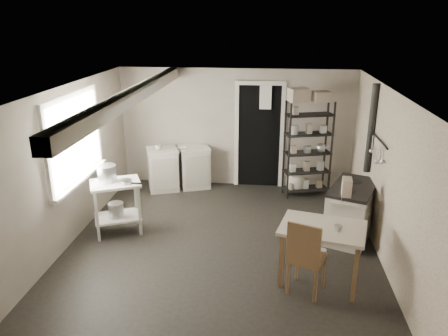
# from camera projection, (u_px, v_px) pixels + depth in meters

# --- Properties ---
(floor) EXTENTS (5.00, 5.00, 0.00)m
(floor) POSITION_uv_depth(u_px,v_px,m) (222.00, 244.00, 6.50)
(floor) COLOR black
(floor) RESTS_ON ground
(ceiling) EXTENTS (5.00, 5.00, 0.00)m
(ceiling) POSITION_uv_depth(u_px,v_px,m) (222.00, 89.00, 5.74)
(ceiling) COLOR silver
(ceiling) RESTS_ON wall_back
(wall_back) EXTENTS (4.50, 0.02, 2.30)m
(wall_back) POSITION_uv_depth(u_px,v_px,m) (236.00, 129.00, 8.47)
(wall_back) COLOR #A49A8C
(wall_back) RESTS_ON ground
(wall_front) EXTENTS (4.50, 0.02, 2.30)m
(wall_front) POSITION_uv_depth(u_px,v_px,m) (189.00, 268.00, 3.77)
(wall_front) COLOR #A49A8C
(wall_front) RESTS_ON ground
(wall_left) EXTENTS (0.02, 5.00, 2.30)m
(wall_left) POSITION_uv_depth(u_px,v_px,m) (68.00, 166.00, 6.35)
(wall_left) COLOR #A49A8C
(wall_left) RESTS_ON ground
(wall_right) EXTENTS (0.02, 5.00, 2.30)m
(wall_right) POSITION_uv_depth(u_px,v_px,m) (387.00, 178.00, 5.89)
(wall_right) COLOR #A49A8C
(wall_right) RESTS_ON ground
(window) EXTENTS (0.12, 1.76, 1.28)m
(window) POSITION_uv_depth(u_px,v_px,m) (73.00, 139.00, 6.42)
(window) COLOR white
(window) RESTS_ON wall_left
(doorway) EXTENTS (0.96, 0.10, 2.08)m
(doorway) POSITION_uv_depth(u_px,v_px,m) (259.00, 137.00, 8.44)
(doorway) COLOR white
(doorway) RESTS_ON ground
(ceiling_beam) EXTENTS (0.18, 5.00, 0.18)m
(ceiling_beam) POSITION_uv_depth(u_px,v_px,m) (133.00, 95.00, 5.90)
(ceiling_beam) COLOR white
(ceiling_beam) RESTS_ON ceiling
(wallpaper_panel) EXTENTS (0.01, 5.00, 2.30)m
(wallpaper_panel) POSITION_uv_depth(u_px,v_px,m) (386.00, 178.00, 5.89)
(wallpaper_panel) COLOR #C1B39D
(wallpaper_panel) RESTS_ON wall_right
(utensil_rail) EXTENTS (0.06, 1.20, 0.44)m
(utensil_rail) POSITION_uv_depth(u_px,v_px,m) (376.00, 137.00, 6.33)
(utensil_rail) COLOR silver
(utensil_rail) RESTS_ON wall_right
(prep_table) EXTENTS (0.88, 0.78, 0.84)m
(prep_table) POSITION_uv_depth(u_px,v_px,m) (117.00, 209.00, 6.74)
(prep_table) COLOR white
(prep_table) RESTS_ON ground
(stockpot) EXTENTS (0.29, 0.29, 0.30)m
(stockpot) POSITION_uv_depth(u_px,v_px,m) (107.00, 175.00, 6.61)
(stockpot) COLOR silver
(stockpot) RESTS_ON prep_table
(saucepan) EXTENTS (0.18, 0.18, 0.10)m
(saucepan) POSITION_uv_depth(u_px,v_px,m) (126.00, 183.00, 6.54)
(saucepan) COLOR silver
(saucepan) RESTS_ON prep_table
(bucket) EXTENTS (0.27, 0.27, 0.25)m
(bucket) POSITION_uv_depth(u_px,v_px,m) (116.00, 211.00, 6.71)
(bucket) COLOR silver
(bucket) RESTS_ON prep_table
(base_cabinets) EXTENTS (1.35, 0.93, 0.82)m
(base_cabinets) POSITION_uv_depth(u_px,v_px,m) (179.00, 165.00, 8.51)
(base_cabinets) COLOR beige
(base_cabinets) RESTS_ON ground
(mixing_bowl) EXTENTS (0.31, 0.31, 0.06)m
(mixing_bowl) POSITION_uv_depth(u_px,v_px,m) (182.00, 143.00, 8.24)
(mixing_bowl) COLOR silver
(mixing_bowl) RESTS_ON base_cabinets
(counter_cup) EXTENTS (0.15, 0.15, 0.10)m
(counter_cup) POSITION_uv_depth(u_px,v_px,m) (158.00, 142.00, 8.22)
(counter_cup) COLOR silver
(counter_cup) RESTS_ON base_cabinets
(shelf_rack) EXTENTS (0.90, 0.55, 1.79)m
(shelf_rack) POSITION_uv_depth(u_px,v_px,m) (308.00, 146.00, 8.01)
(shelf_rack) COLOR black
(shelf_rack) RESTS_ON ground
(shelf_jar) EXTENTS (0.11, 0.11, 0.18)m
(shelf_jar) POSITION_uv_depth(u_px,v_px,m) (294.00, 124.00, 7.95)
(shelf_jar) COLOR silver
(shelf_jar) RESTS_ON shelf_rack
(storage_box_a) EXTENTS (0.42, 0.40, 0.23)m
(storage_box_a) POSITION_uv_depth(u_px,v_px,m) (299.00, 89.00, 7.64)
(storage_box_a) COLOR beige
(storage_box_a) RESTS_ON shelf_rack
(storage_box_b) EXTENTS (0.35, 0.34, 0.18)m
(storage_box_b) POSITION_uv_depth(u_px,v_px,m) (321.00, 90.00, 7.65)
(storage_box_b) COLOR beige
(storage_box_b) RESTS_ON shelf_rack
(stove) EXTENTS (0.93, 1.19, 0.83)m
(stove) POSITION_uv_depth(u_px,v_px,m) (351.00, 210.00, 6.60)
(stove) COLOR beige
(stove) RESTS_ON ground
(stovepipe) EXTENTS (0.14, 0.14, 1.40)m
(stovepipe) POSITION_uv_depth(u_px,v_px,m) (372.00, 129.00, 6.63)
(stovepipe) COLOR black
(stovepipe) RESTS_ON stove
(side_ledge) EXTENTS (0.52, 0.32, 0.76)m
(side_ledge) POSITION_uv_depth(u_px,v_px,m) (346.00, 222.00, 6.23)
(side_ledge) COLOR white
(side_ledge) RESTS_ON ground
(oats_box) EXTENTS (0.15, 0.23, 0.32)m
(oats_box) POSITION_uv_depth(u_px,v_px,m) (347.00, 183.00, 6.08)
(oats_box) COLOR beige
(oats_box) RESTS_ON side_ledge
(work_table) EXTENTS (1.16, 0.93, 0.77)m
(work_table) POSITION_uv_depth(u_px,v_px,m) (320.00, 255.00, 5.47)
(work_table) COLOR beige
(work_table) RESTS_ON ground
(table_cup) EXTENTS (0.12, 0.12, 0.09)m
(table_cup) POSITION_uv_depth(u_px,v_px,m) (338.00, 229.00, 5.21)
(table_cup) COLOR silver
(table_cup) RESTS_ON work_table
(chair) EXTENTS (0.53, 0.55, 0.98)m
(chair) POSITION_uv_depth(u_px,v_px,m) (307.00, 256.00, 5.25)
(chair) COLOR brown
(chair) RESTS_ON ground
(flour_sack) EXTENTS (0.43, 0.39, 0.45)m
(flour_sack) POSITION_uv_depth(u_px,v_px,m) (296.00, 181.00, 8.31)
(flour_sack) COLOR white
(flour_sack) RESTS_ON ground
(floor_crock) EXTENTS (0.12, 0.12, 0.14)m
(floor_crock) POSITION_uv_depth(u_px,v_px,m) (322.00, 254.00, 6.09)
(floor_crock) COLOR silver
(floor_crock) RESTS_ON ground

